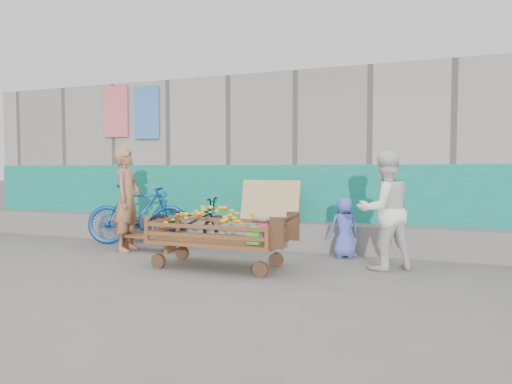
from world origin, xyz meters
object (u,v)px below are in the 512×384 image
(woman, at_px, (384,210))
(child, at_px, (344,228))
(bicycle_dark, at_px, (189,221))
(banana_cart, at_px, (215,227))
(bench, at_px, (148,239))
(vendor_man, at_px, (127,199))
(bicycle_blue, at_px, (138,214))

(woman, bearing_deg, child, -79.22)
(woman, bearing_deg, bicycle_dark, -47.69)
(banana_cart, bearing_deg, woman, 17.47)
(bench, relative_size, woman, 0.66)
(vendor_man, distance_m, bicycle_dark, 1.13)
(bench, distance_m, child, 3.14)
(child, distance_m, bicycle_blue, 3.61)
(bicycle_blue, bearing_deg, child, -110.13)
(vendor_man, bearing_deg, woman, -102.83)
(woman, bearing_deg, bench, -35.81)
(banana_cart, xyz_separation_m, vendor_man, (-1.90, 0.66, 0.28))
(banana_cart, relative_size, woman, 1.21)
(bench, relative_size, bicycle_blue, 0.58)
(child, relative_size, bicycle_dark, 0.57)
(woman, relative_size, child, 1.74)
(bench, height_order, vendor_man, vendor_man)
(vendor_man, relative_size, bicycle_blue, 0.94)
(banana_cart, distance_m, child, 1.99)
(woman, height_order, bicycle_dark, woman)
(bicycle_blue, bearing_deg, banana_cart, -141.51)
(bench, bearing_deg, banana_cart, -25.31)
(bicycle_blue, bearing_deg, vendor_man, 177.30)
(bench, bearing_deg, bicycle_dark, 62.19)
(woman, bearing_deg, banana_cart, -17.38)
(vendor_man, xyz_separation_m, bicycle_dark, (0.71, 0.78, -0.42))
(vendor_man, xyz_separation_m, woman, (4.04, 0.02, -0.05))
(bench, height_order, child, child)
(child, distance_m, bicycle_dark, 2.71)
(vendor_man, distance_m, woman, 4.04)
(vendor_man, xyz_separation_m, child, (3.42, 0.63, -0.38))
(child, bearing_deg, bicycle_dark, -33.79)
(banana_cart, bearing_deg, bicycle_blue, 149.42)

